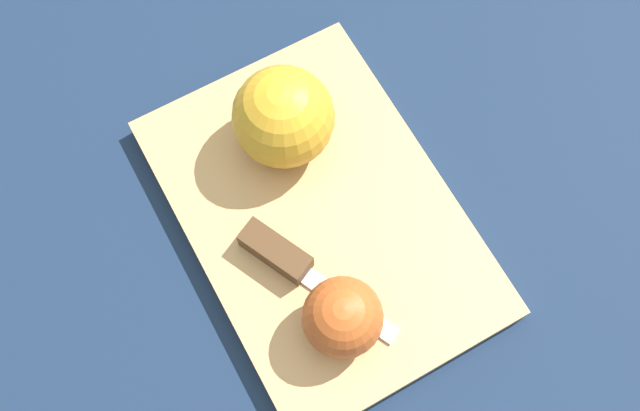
{
  "coord_description": "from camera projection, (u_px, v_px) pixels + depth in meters",
  "views": [
    {
      "loc": [
        0.18,
        -0.12,
        0.64
      ],
      "look_at": [
        0.0,
        0.0,
        0.04
      ],
      "focal_mm": 42.0,
      "sensor_mm": 36.0,
      "label": 1
    }
  ],
  "objects": [
    {
      "name": "apple_half_right",
      "position": [
        343.0,
        318.0,
        0.59
      ],
      "size": [
        0.07,
        0.07,
        0.07
      ],
      "rotation": [
        0.0,
        0.0,
        6.02
      ],
      "color": "#AD4C1E",
      "rests_on": "cutting_board"
    },
    {
      "name": "ground_plane",
      "position": [
        320.0,
        221.0,
        0.68
      ],
      "size": [
        4.0,
        4.0,
        0.0
      ],
      "primitive_type": "plane",
      "color": "#14233D"
    },
    {
      "name": "cutting_board",
      "position": [
        320.0,
        217.0,
        0.67
      ],
      "size": [
        0.35,
        0.25,
        0.02
      ],
      "color": "tan",
      "rests_on": "ground_plane"
    },
    {
      "name": "apple_half_left",
      "position": [
        283.0,
        117.0,
        0.64
      ],
      "size": [
        0.09,
        0.09,
        0.09
      ],
      "rotation": [
        0.0,
        0.0,
        2.4
      ],
      "color": "gold",
      "rests_on": "cutting_board"
    },
    {
      "name": "knife",
      "position": [
        283.0,
        257.0,
        0.63
      ],
      "size": [
        0.15,
        0.07,
        0.02
      ],
      "rotation": [
        0.0,
        0.0,
        0.36
      ],
      "color": "silver",
      "rests_on": "cutting_board"
    }
  ]
}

